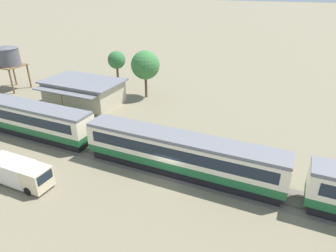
# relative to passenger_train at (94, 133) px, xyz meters

# --- Properties ---
(ground_plane) EXTENTS (600.00, 600.00, 0.00)m
(ground_plane) POSITION_rel_passenger_train_xyz_m (9.48, -1.21, -2.22)
(ground_plane) COLOR #7A7056
(passenger_train) EXTENTS (82.75, 3.01, 4.00)m
(passenger_train) POSITION_rel_passenger_train_xyz_m (0.00, 0.00, 0.00)
(passenger_train) COLOR #1E6033
(passenger_train) RESTS_ON ground_plane
(railway_track) EXTENTS (160.39, 3.60, 0.04)m
(railway_track) POSITION_rel_passenger_train_xyz_m (0.24, -0.00, -2.21)
(railway_track) COLOR #665B51
(railway_track) RESTS_ON ground_plane
(station_building) EXTENTS (11.67, 8.41, 3.63)m
(station_building) POSITION_rel_passenger_train_xyz_m (-10.30, 11.16, -0.38)
(station_building) COLOR #BCB293
(station_building) RESTS_ON ground_plane
(water_tower) EXTENTS (4.12, 4.12, 7.54)m
(water_tower) POSITION_rel_passenger_train_xyz_m (-25.76, 11.56, 3.48)
(water_tower) COLOR brown
(water_tower) RESTS_ON ground_plane
(delivery_truck_cream) EXTENTS (6.41, 2.15, 2.24)m
(delivery_truck_cream) POSITION_rel_passenger_train_xyz_m (-2.61, -7.76, -1.01)
(delivery_truck_cream) COLOR beige
(delivery_truck_cream) RESTS_ON ground_plane
(yard_tree_0) EXTENTS (4.47, 4.47, 7.49)m
(yard_tree_0) POSITION_rel_passenger_train_xyz_m (-3.00, 17.51, 3.01)
(yard_tree_0) COLOR brown
(yard_tree_0) RESTS_ON ground_plane
(yard_tree_2) EXTENTS (3.23, 3.23, 5.60)m
(yard_tree_2) POSITION_rel_passenger_train_xyz_m (-11.97, 22.96, 1.73)
(yard_tree_2) COLOR brown
(yard_tree_2) RESTS_ON ground_plane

